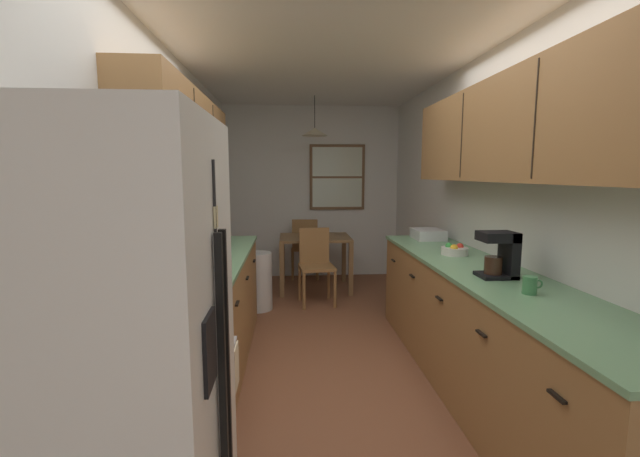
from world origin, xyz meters
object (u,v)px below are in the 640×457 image
at_px(fruit_bowl, 454,250).
at_px(dining_chair_near, 316,262).
at_px(microwave_over_range, 124,156).
at_px(table_serving_bowl, 318,233).
at_px(stove_range, 161,388).
at_px(storage_canister, 187,261).
at_px(dish_rack, 428,234).
at_px(mug_by_coffeemaker, 530,285).
at_px(dining_chair_far, 305,246).
at_px(trash_bin, 258,281).
at_px(coffee_maker, 501,253).
at_px(dining_table, 315,245).
at_px(refrigerator, 108,383).

bearing_deg(fruit_bowl, dining_chair_near, 121.70).
distance_m(microwave_over_range, table_serving_bowl, 3.80).
xyz_separation_m(stove_range, fruit_bowl, (2.00, 1.20, 0.47)).
relative_size(storage_canister, dish_rack, 0.57).
bearing_deg(mug_by_coffeemaker, microwave_over_range, -177.75).
xyz_separation_m(stove_range, storage_canister, (-0.01, 0.64, 0.53)).
bearing_deg(fruit_bowl, stove_range, -149.03).
relative_size(dining_chair_far, trash_bin, 1.36).
bearing_deg(stove_range, microwave_over_range, 179.97).
bearing_deg(storage_canister, coffee_maker, -5.28).
distance_m(dining_chair_far, table_serving_bowl, 0.59).
height_order(dining_table, dining_chair_far, dining_chair_far).
height_order(refrigerator, table_serving_bowl, refrigerator).
bearing_deg(dining_chair_near, storage_canister, -113.67).
bearing_deg(coffee_maker, table_serving_bowl, 107.38).
bearing_deg(stove_range, fruit_bowl, 30.97).
bearing_deg(dining_table, stove_range, -106.10).
bearing_deg(mug_by_coffeemaker, dining_chair_far, 105.35).
xyz_separation_m(fruit_bowl, table_serving_bowl, (-0.96, 2.32, -0.19)).
distance_m(coffee_maker, fruit_bowl, 0.75).
height_order(dining_chair_far, mug_by_coffeemaker, mug_by_coffeemaker).
bearing_deg(fruit_bowl, dish_rack, 86.17).
distance_m(dining_chair_far, dish_rack, 2.37).
height_order(microwave_over_range, storage_canister, microwave_over_range).
height_order(refrigerator, fruit_bowl, refrigerator).
xyz_separation_m(stove_range, table_serving_bowl, (1.04, 3.51, 0.28)).
bearing_deg(fruit_bowl, storage_canister, -164.36).
bearing_deg(microwave_over_range, mug_by_coffeemaker, 2.25).
bearing_deg(fruit_bowl, microwave_over_range, -150.41).
height_order(dining_table, mug_by_coffeemaker, mug_by_coffeemaker).
xyz_separation_m(dining_chair_far, trash_bin, (-0.59, -1.38, -0.17)).
relative_size(dining_chair_far, fruit_bowl, 4.22).
bearing_deg(stove_range, coffee_maker, 12.80).
bearing_deg(refrigerator, stove_range, 94.61).
distance_m(storage_canister, dish_rack, 2.47).
relative_size(dining_chair_near, mug_by_coffeemaker, 7.98).
xyz_separation_m(coffee_maker, mug_by_coffeemaker, (-0.03, -0.37, -0.10)).
height_order(dining_table, dining_chair_near, dining_chair_near).
bearing_deg(stove_range, refrigerator, -85.39).
distance_m(dish_rack, table_serving_bowl, 1.82).
relative_size(stove_range, dining_chair_near, 1.22).
height_order(microwave_over_range, mug_by_coffeemaker, microwave_over_range).
distance_m(dining_table, storage_canister, 3.00).
bearing_deg(mug_by_coffeemaker, fruit_bowl, 88.61).
height_order(mug_by_coffeemaker, dish_rack, same).
bearing_deg(coffee_maker, fruit_bowl, 89.85).
height_order(microwave_over_range, dining_chair_near, microwave_over_range).
bearing_deg(table_serving_bowl, trash_bin, -130.30).
xyz_separation_m(mug_by_coffeemaker, dish_rack, (0.08, 1.93, 0.00)).
distance_m(storage_canister, mug_by_coffeemaker, 2.05).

